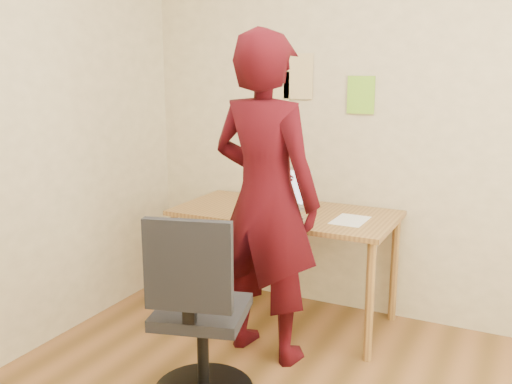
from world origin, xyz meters
The scene contains 10 objects.
room centered at (0.00, 0.00, 1.35)m, with size 3.58×3.58×2.78m.
desk centered at (-0.59, 1.38, 0.65)m, with size 1.40×0.70×0.74m.
laptop centered at (-0.66, 1.44, 0.79)m, with size 0.45×0.43×0.26m.
paper_sheet centered at (-0.14, 1.34, 0.74)m, with size 0.19×0.27×0.00m, color white.
phone centered at (-0.44, 1.17, 0.75)m, with size 0.07×0.13×0.01m.
wall_note_left centered at (-0.82, 1.74, 1.46)m, with size 0.21×0.00×0.30m, color #E1C586.
wall_note_mid centered at (-0.66, 1.74, 1.58)m, with size 0.21×0.00×0.30m, color #E1C586.
wall_note_right centered at (-0.22, 1.74, 1.47)m, with size 0.18×0.00×0.24m, color #88D52F.
office_chair centered at (-0.58, 0.31, 0.42)m, with size 0.53×0.54×0.98m.
person centered at (-0.51, 0.92, 0.92)m, with size 0.67×0.44×1.84m, color #3A080D.
Camera 1 is at (0.82, -1.87, 1.65)m, focal length 40.00 mm.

